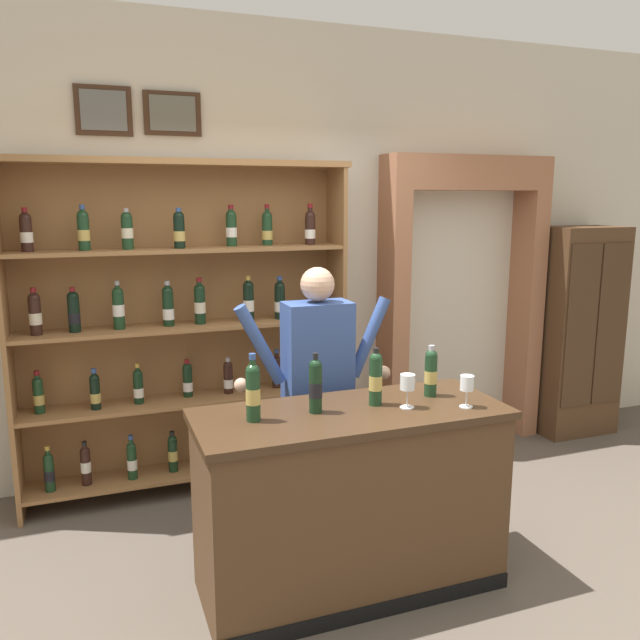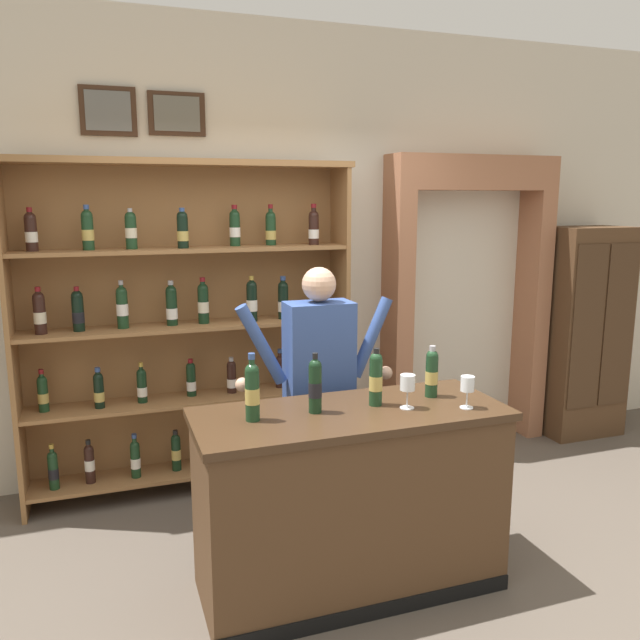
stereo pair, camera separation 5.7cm
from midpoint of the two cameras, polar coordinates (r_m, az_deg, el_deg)
The scene contains 13 objects.
ground_plane at distance 3.61m, azimuth 2.16°, elevation -22.71°, with size 14.00×14.00×0.02m, color brown.
back_wall at distance 4.73m, azimuth -6.06°, elevation 6.18°, with size 12.00×0.19×3.21m.
wine_shelf at distance 4.34m, azimuth -12.47°, elevation -0.07°, with size 2.22×0.36×2.23m.
archway_doorway at distance 5.30m, azimuth 11.78°, elevation 3.35°, with size 1.38×0.45×2.31m.
side_cabinet at distance 5.81m, azimuth 21.72°, elevation -0.90°, with size 0.66×0.46×1.76m.
tasting_counter at distance 3.37m, azimuth 2.25°, elevation -15.79°, with size 1.56×0.63×0.96m.
shopkeeper at distance 3.69m, azimuth -0.67°, elevation -4.93°, with size 0.96×0.22×1.61m.
tasting_bottle_riserva at distance 3.01m, azimuth -6.57°, elevation -6.31°, with size 0.07×0.07×0.33m.
tasting_bottle_chianti at distance 3.11m, azimuth -0.93°, elevation -5.84°, with size 0.07×0.07×0.30m.
tasting_bottle_vin_santo at distance 3.23m, azimuth 4.51°, elevation -5.18°, with size 0.07×0.07×0.30m.
tasting_bottle_grappa at distance 3.41m, azimuth 9.44°, elevation -4.59°, with size 0.07×0.07×0.28m.
wine_glass_center at distance 3.20m, azimuth 7.35°, elevation -5.74°, with size 0.08×0.08×0.17m.
wine_glass_right at distance 3.27m, azimuth 12.56°, elevation -5.72°, with size 0.07×0.07×0.16m.
Camera 1 is at (-1.19, -2.77, 1.99)m, focal length 35.68 mm.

